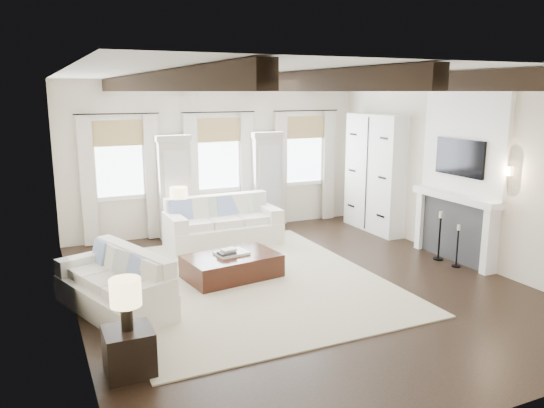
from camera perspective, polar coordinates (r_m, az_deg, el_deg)
name	(u,v)px	position (r m, az deg, el deg)	size (l,w,h in m)	color
ground	(299,286)	(8.37, 2.89, -8.76)	(7.50, 7.50, 0.00)	black
room_shell	(314,156)	(9.04, 4.59, 5.12)	(6.54, 7.54, 3.22)	beige
area_rug	(246,280)	(8.56, -2.84, -8.22)	(4.07, 4.96, 0.02)	#C1B498
sofa_back	(222,225)	(10.49, -5.39, -2.28)	(2.21, 1.02, 0.94)	white
sofa_left	(118,286)	(7.70, -16.24, -8.49)	(1.46, 2.11, 0.83)	white
ottoman	(232,266)	(8.66, -4.35, -6.71)	(1.47, 0.92, 0.38)	black
tray	(232,253)	(8.64, -4.38, -5.27)	(0.50, 0.38, 0.04)	white
book_lower	(227,253)	(8.52, -4.90, -5.27)	(0.26, 0.20, 0.04)	#262628
book_upper	(229,250)	(8.56, -4.67, -4.92)	(0.22, 0.17, 0.03)	beige
side_table_front	(129,351)	(6.06, -15.13, -15.06)	(0.50, 0.50, 0.50)	black
lamp_front	(126,295)	(5.81, -15.48, -9.45)	(0.33, 0.33, 0.57)	black
side_table_back	(180,231)	(10.59, -9.86, -2.84)	(0.38, 0.38, 0.57)	black
lamp_back	(179,197)	(10.44, -9.99, 0.78)	(0.34, 0.34, 0.59)	black
candlestick_near	(457,249)	(9.67, 19.29, -4.63)	(0.15, 0.15, 0.75)	black
candlestick_far	(439,240)	(9.97, 17.55, -3.69)	(0.18, 0.18, 0.88)	black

